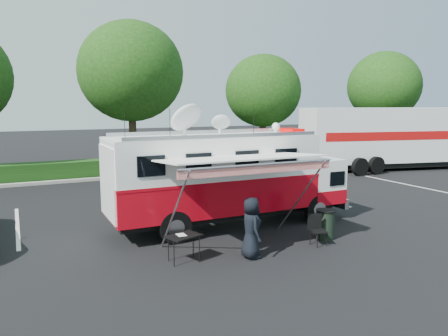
{
  "coord_description": "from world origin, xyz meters",
  "views": [
    {
      "loc": [
        -6.44,
        -12.8,
        4.08
      ],
      "look_at": [
        0.0,
        0.5,
        1.9
      ],
      "focal_mm": 35.0,
      "sensor_mm": 36.0,
      "label": 1
    }
  ],
  "objects_px": {
    "command_truck": "(229,177)",
    "semi_trailer": "(398,137)",
    "folding_table": "(184,237)",
    "trash_bin": "(325,224)"
  },
  "relations": [
    {
      "from": "trash_bin",
      "to": "semi_trailer",
      "type": "height_order",
      "value": "semi_trailer"
    },
    {
      "from": "folding_table",
      "to": "trash_bin",
      "type": "xyz_separation_m",
      "value": [
        4.58,
        -0.02,
        -0.22
      ]
    },
    {
      "from": "trash_bin",
      "to": "folding_table",
      "type": "bearing_deg",
      "value": 179.72
    },
    {
      "from": "folding_table",
      "to": "semi_trailer",
      "type": "bearing_deg",
      "value": 28.13
    },
    {
      "from": "folding_table",
      "to": "semi_trailer",
      "type": "distance_m",
      "value": 20.51
    },
    {
      "from": "folding_table",
      "to": "command_truck",
      "type": "bearing_deg",
      "value": 44.74
    },
    {
      "from": "command_truck",
      "to": "semi_trailer",
      "type": "bearing_deg",
      "value": 24.67
    },
    {
      "from": "trash_bin",
      "to": "command_truck",
      "type": "bearing_deg",
      "value": 128.31
    },
    {
      "from": "folding_table",
      "to": "semi_trailer",
      "type": "xyz_separation_m",
      "value": [
        18.05,
        9.65,
        1.36
      ]
    },
    {
      "from": "command_truck",
      "to": "folding_table",
      "type": "bearing_deg",
      "value": -135.26
    }
  ]
}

